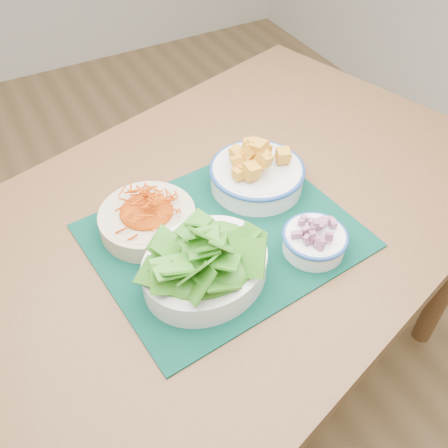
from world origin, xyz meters
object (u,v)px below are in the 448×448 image
onion_bowl (315,238)px  placemat (224,235)px  table (236,233)px  squash_bowl (257,169)px  carrot_bowl (147,217)px  lettuce_bowl (205,259)px

onion_bowl → placemat: bearing=138.8°
table → squash_bowl: bearing=3.5°
table → squash_bowl: 0.16m
carrot_bowl → placemat: bearing=-35.8°
lettuce_bowl → onion_bowl: size_ratio=2.05×
carrot_bowl → lettuce_bowl: lettuce_bowl is taller
carrot_bowl → squash_bowl: bearing=1.6°
squash_bowl → onion_bowl: size_ratio=1.69×
placemat → onion_bowl: onion_bowl is taller
placemat → squash_bowl: squash_bowl is taller
squash_bowl → lettuce_bowl: 0.27m
lettuce_bowl → placemat: bearing=29.1°
carrot_bowl → lettuce_bowl: (0.04, -0.16, 0.02)m
onion_bowl → lettuce_bowl: bearing=169.9°
squash_bowl → onion_bowl: squash_bowl is taller
carrot_bowl → squash_bowl: size_ratio=1.01×
onion_bowl → carrot_bowl: bearing=141.3°
placemat → lettuce_bowl: 0.12m
carrot_bowl → squash_bowl: (0.25, 0.01, 0.01)m
table → onion_bowl: (0.06, -0.19, 0.13)m
table → carrot_bowl: size_ratio=6.08×
carrot_bowl → onion_bowl: 0.32m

